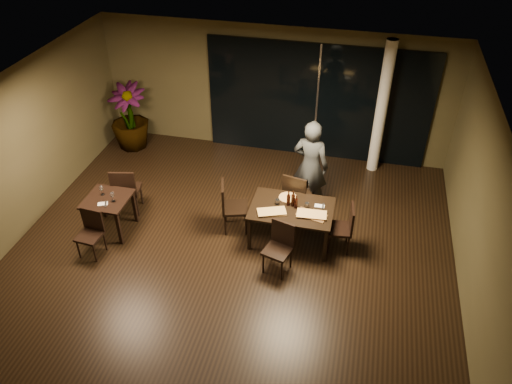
# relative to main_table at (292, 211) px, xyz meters

# --- Properties ---
(ground) EXTENTS (8.00, 8.00, 0.00)m
(ground) POSITION_rel_main_table_xyz_m (-1.00, -0.80, -0.68)
(ground) COLOR black
(ground) RESTS_ON ground
(wall_back) EXTENTS (8.00, 0.10, 3.00)m
(wall_back) POSITION_rel_main_table_xyz_m (-1.00, 3.25, 0.82)
(wall_back) COLOR #453F24
(wall_back) RESTS_ON ground
(wall_left) EXTENTS (0.10, 8.00, 3.00)m
(wall_left) POSITION_rel_main_table_xyz_m (-5.05, -0.80, 0.82)
(wall_left) COLOR #453F24
(wall_left) RESTS_ON ground
(wall_right) EXTENTS (0.10, 8.00, 3.00)m
(wall_right) POSITION_rel_main_table_xyz_m (3.05, -0.80, 0.82)
(wall_right) COLOR #453F24
(wall_right) RESTS_ON ground
(ceiling) EXTENTS (8.00, 8.00, 0.04)m
(ceiling) POSITION_rel_main_table_xyz_m (-1.00, -0.80, 2.34)
(ceiling) COLOR silver
(ceiling) RESTS_ON wall_back
(window_panel) EXTENTS (5.00, 0.06, 2.70)m
(window_panel) POSITION_rel_main_table_xyz_m (0.00, 3.16, 0.67)
(window_panel) COLOR black
(window_panel) RESTS_ON ground
(column) EXTENTS (0.24, 0.24, 3.00)m
(column) POSITION_rel_main_table_xyz_m (1.40, 2.85, 0.82)
(column) COLOR white
(column) RESTS_ON ground
(main_table) EXTENTS (1.50, 1.00, 0.75)m
(main_table) POSITION_rel_main_table_xyz_m (0.00, 0.00, 0.00)
(main_table) COLOR black
(main_table) RESTS_ON ground
(side_table) EXTENTS (0.80, 0.80, 0.75)m
(side_table) POSITION_rel_main_table_xyz_m (-3.40, -0.50, -0.05)
(side_table) COLOR black
(side_table) RESTS_ON ground
(chair_main_far) EXTENTS (0.57, 0.57, 1.04)m
(chair_main_far) POSITION_rel_main_table_xyz_m (-0.02, 0.67, -0.09)
(chair_main_far) COLOR black
(chair_main_far) RESTS_ON ground
(chair_main_near) EXTENTS (0.54, 0.54, 0.95)m
(chair_main_near) POSITION_rel_main_table_xyz_m (-0.06, -0.78, -0.15)
(chair_main_near) COLOR black
(chair_main_near) RESTS_ON ground
(chair_main_left) EXTENTS (0.60, 0.60, 1.04)m
(chair_main_left) POSITION_rel_main_table_xyz_m (-1.18, 0.05, -0.09)
(chair_main_left) COLOR black
(chair_main_left) RESTS_ON ground
(chair_main_right) EXTENTS (0.49, 0.49, 0.95)m
(chair_main_right) POSITION_rel_main_table_xyz_m (0.97, -0.02, -0.15)
(chair_main_right) COLOR black
(chair_main_right) RESTS_ON ground
(chair_side_far) EXTENTS (0.58, 0.58, 1.05)m
(chair_side_far) POSITION_rel_main_table_xyz_m (-3.31, 0.07, -0.09)
(chair_side_far) COLOR black
(chair_side_far) RESTS_ON ground
(chair_side_near) EXTENTS (0.45, 0.45, 0.89)m
(chair_side_near) POSITION_rel_main_table_xyz_m (-3.43, -1.14, -0.18)
(chair_side_near) COLOR black
(chair_side_near) RESTS_ON ground
(diner) EXTENTS (0.73, 0.55, 1.95)m
(diner) POSITION_rel_main_table_xyz_m (0.17, 1.11, 0.30)
(diner) COLOR #292C2E
(diner) RESTS_ON ground
(potted_plant) EXTENTS (0.87, 0.87, 1.60)m
(potted_plant) POSITION_rel_main_table_xyz_m (-4.34, 2.52, 0.12)
(potted_plant) COLOR #1F4D19
(potted_plant) RESTS_ON ground
(pizza_board_left) EXTENTS (0.56, 0.40, 0.01)m
(pizza_board_left) POSITION_rel_main_table_xyz_m (-0.33, -0.22, 0.08)
(pizza_board_left) COLOR #4D3418
(pizza_board_left) RESTS_ON main_table
(pizza_board_right) EXTENTS (0.58, 0.39, 0.01)m
(pizza_board_right) POSITION_rel_main_table_xyz_m (0.38, -0.14, 0.08)
(pizza_board_right) COLOR #4B3218
(pizza_board_right) RESTS_ON main_table
(oblong_pizza_left) EXTENTS (0.54, 0.39, 0.02)m
(oblong_pizza_left) POSITION_rel_main_table_xyz_m (-0.33, -0.22, 0.10)
(oblong_pizza_left) COLOR maroon
(oblong_pizza_left) RESTS_ON pizza_board_left
(oblong_pizza_right) EXTENTS (0.52, 0.28, 0.02)m
(oblong_pizza_right) POSITION_rel_main_table_xyz_m (0.38, -0.14, 0.10)
(oblong_pizza_right) COLOR maroon
(oblong_pizza_right) RESTS_ON pizza_board_right
(round_pizza) EXTENTS (0.33, 0.33, 0.01)m
(round_pizza) POSITION_rel_main_table_xyz_m (-0.12, 0.28, 0.08)
(round_pizza) COLOR #B83C14
(round_pizza) RESTS_ON main_table
(bottle_a) EXTENTS (0.07, 0.07, 0.30)m
(bottle_a) POSITION_rel_main_table_xyz_m (-0.08, 0.07, 0.22)
(bottle_a) COLOR black
(bottle_a) RESTS_ON main_table
(bottle_b) EXTENTS (0.06, 0.06, 0.26)m
(bottle_b) POSITION_rel_main_table_xyz_m (0.07, 0.02, 0.21)
(bottle_b) COLOR black
(bottle_b) RESTS_ON main_table
(bottle_c) EXTENTS (0.07, 0.07, 0.32)m
(bottle_c) POSITION_rel_main_table_xyz_m (0.00, 0.07, 0.24)
(bottle_c) COLOR black
(bottle_c) RESTS_ON main_table
(tumbler_left) EXTENTS (0.08, 0.08, 0.10)m
(tumbler_left) POSITION_rel_main_table_xyz_m (-0.28, 0.06, 0.12)
(tumbler_left) COLOR white
(tumbler_left) RESTS_ON main_table
(tumbler_right) EXTENTS (0.08, 0.08, 0.09)m
(tumbler_right) POSITION_rel_main_table_xyz_m (0.26, 0.08, 0.12)
(tumbler_right) COLOR white
(tumbler_right) RESTS_ON main_table
(napkin_near) EXTENTS (0.20, 0.15, 0.01)m
(napkin_near) POSITION_rel_main_table_xyz_m (0.54, -0.11, 0.08)
(napkin_near) COLOR silver
(napkin_near) RESTS_ON main_table
(napkin_far) EXTENTS (0.18, 0.10, 0.01)m
(napkin_far) POSITION_rel_main_table_xyz_m (0.48, 0.16, 0.08)
(napkin_far) COLOR white
(napkin_far) RESTS_ON main_table
(wine_glass_a) EXTENTS (0.08, 0.08, 0.18)m
(wine_glass_a) POSITION_rel_main_table_xyz_m (-3.53, -0.41, 0.17)
(wine_glass_a) COLOR white
(wine_glass_a) RESTS_ON side_table
(wine_glass_b) EXTENTS (0.08, 0.08, 0.18)m
(wine_glass_b) POSITION_rel_main_table_xyz_m (-3.24, -0.55, 0.17)
(wine_glass_b) COLOR white
(wine_glass_b) RESTS_ON side_table
(side_napkin) EXTENTS (0.21, 0.18, 0.01)m
(side_napkin) POSITION_rel_main_table_xyz_m (-3.39, -0.69, 0.08)
(side_napkin) COLOR silver
(side_napkin) RESTS_ON side_table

